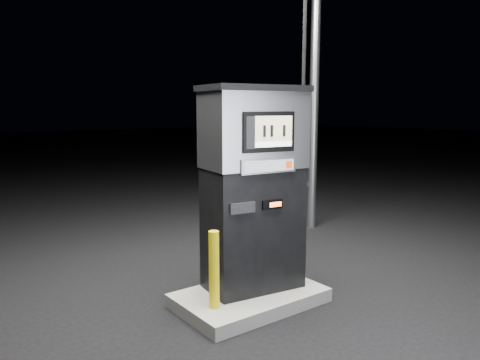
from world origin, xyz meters
TOP-DOWN VIEW (x-y plane):
  - ground at (0.00, 0.00)m, footprint 80.00×80.00m
  - pump_island at (0.00, 0.00)m, footprint 1.60×1.00m
  - fuel_dispenser at (0.12, 0.10)m, footprint 1.29×0.82m
  - bollard_left at (-0.55, -0.11)m, footprint 0.12×0.12m
  - bollard_right at (0.55, 0.09)m, footprint 0.13×0.13m

SIDE VIEW (x-z plane):
  - ground at x=0.00m, z-range 0.00..0.00m
  - pump_island at x=0.00m, z-range 0.00..0.15m
  - bollard_left at x=-0.55m, z-range 0.15..0.96m
  - bollard_right at x=0.55m, z-range 0.15..0.98m
  - fuel_dispenser at x=0.12m, z-range -1.04..3.66m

